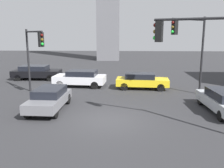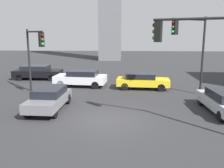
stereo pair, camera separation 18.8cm
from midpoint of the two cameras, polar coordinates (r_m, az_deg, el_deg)
ground_plane at (r=13.44m, az=-0.72°, el=-8.42°), size 107.97×107.97×0.00m
traffic_light_0 at (r=18.58m, az=18.11°, el=9.63°), size 2.85×2.06×5.84m
traffic_light_1 at (r=19.25m, az=-17.28°, el=8.00°), size 2.18×2.55×4.96m
traffic_light_2 at (r=11.80m, az=20.82°, el=7.80°), size 4.07×1.96×5.48m
car_0 at (r=20.86m, az=7.33°, el=0.80°), size 4.47×2.05×1.35m
car_2 at (r=15.49m, az=-14.07°, el=-3.22°), size 1.90×4.27×1.36m
car_5 at (r=26.27m, az=-16.79°, el=2.72°), size 4.78×2.09×1.42m
car_6 at (r=21.86m, az=-6.98°, el=1.43°), size 4.63×2.39×1.44m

